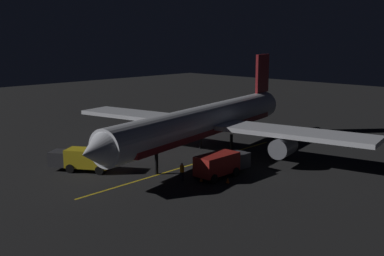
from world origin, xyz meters
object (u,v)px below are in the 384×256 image
Objects in this scene: traffic_cone_near_left at (198,160)px; traffic_cone_far at (218,170)px; traffic_cone_near_right at (202,179)px; airliner at (207,122)px; traffic_cone_under_wing at (228,181)px; baggage_truck at (83,159)px; catering_truck at (221,164)px; ground_crew_worker at (182,172)px.

traffic_cone_near_left and traffic_cone_far have the same top height.
traffic_cone_near_left is 7.10m from traffic_cone_near_right.
traffic_cone_far is (0.85, -3.35, 0.00)m from traffic_cone_near_right.
traffic_cone_far is (-5.99, 4.95, -3.60)m from airliner.
traffic_cone_under_wing is 3.54m from traffic_cone_far.
airliner is 14.90m from baggage_truck.
airliner is at bearing -107.62° from baggage_truck.
traffic_cone_far is at bearing 159.44° from traffic_cone_near_left.
traffic_cone_far is at bearing 140.46° from airliner.
traffic_cone_near_left is at bearing -44.16° from traffic_cone_near_right.
traffic_cone_under_wing is (-8.93, 6.93, -3.60)m from airliner.
traffic_cone_near_left is (-1.75, 3.36, -3.60)m from airliner.
airliner reaches higher than traffic_cone_far.
traffic_cone_far is (1.03, -0.72, -0.98)m from catering_truck.
traffic_cone_near_left and traffic_cone_under_wing have the same top height.
airliner reaches higher than ground_crew_worker.
traffic_cone_near_right is 2.50m from traffic_cone_under_wing.
traffic_cone_near_left is at bearing -23.70° from catering_truck.
baggage_truck is at bearing 27.80° from traffic_cone_under_wing.
catering_truck is at bearing 144.92° from traffic_cone_far.
traffic_cone_near_right is at bearing -153.31° from baggage_truck.
catering_truck is 3.71× the size of ground_crew_worker.
airliner reaches higher than catering_truck.
traffic_cone_near_right is 1.00× the size of traffic_cone_far.
traffic_cone_near_right is at bearing 33.39° from traffic_cone_under_wing.
airliner is at bearing -38.92° from catering_truck.
airliner is 6.09× the size of baggage_truck.
traffic_cone_near_right is at bearing 129.51° from airliner.
catering_truck is (-11.46, -8.30, 0.03)m from baggage_truck.
airliner is 71.16× the size of traffic_cone_near_left.
baggage_truck is at bearing 59.76° from traffic_cone_near_left.
traffic_cone_near_right is at bearing 86.14° from catering_truck.
baggage_truck reaches higher than traffic_cone_near_left.
airliner is at bearing -50.49° from traffic_cone_near_right.
baggage_truck reaches higher than traffic_cone_far.
airliner is 71.16× the size of traffic_cone_far.
baggage_truck is at bearing 72.38° from airliner.
ground_crew_worker is 4.43m from traffic_cone_under_wing.
traffic_cone_under_wing and traffic_cone_far have the same top height.
catering_truck is at bearing -93.86° from traffic_cone_near_right.
catering_truck reaches higher than traffic_cone_near_left.
ground_crew_worker is 3.16× the size of traffic_cone_under_wing.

